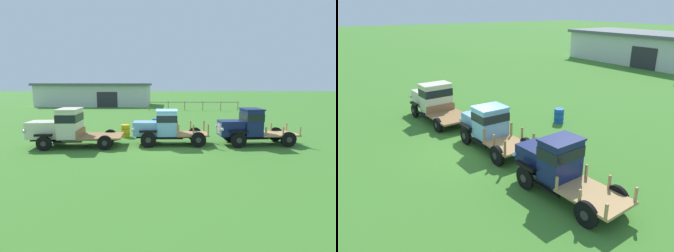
{
  "view_description": "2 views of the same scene",
  "coord_description": "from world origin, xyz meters",
  "views": [
    {
      "loc": [
        0.23,
        -14.85,
        3.65
      ],
      "look_at": [
        0.29,
        1.59,
        1.0
      ],
      "focal_mm": 28.0,
      "sensor_mm": 36.0,
      "label": 1
    },
    {
      "loc": [
        13.16,
        -6.86,
        6.62
      ],
      "look_at": [
        0.29,
        1.59,
        1.0
      ],
      "focal_mm": 35.0,
      "sensor_mm": 36.0,
      "label": 2
    }
  ],
  "objects": [
    {
      "name": "vintage_truck_foreground_near",
      "position": [
        -5.75,
        0.22,
        1.15
      ],
      "size": [
        5.5,
        2.4,
        2.25
      ],
      "color": "black",
      "rests_on": "ground"
    },
    {
      "name": "vintage_truck_second_in_line",
      "position": [
        -0.02,
        0.77,
        1.12
      ],
      "size": [
        4.59,
        1.96,
        2.12
      ],
      "color": "black",
      "rests_on": "ground"
    },
    {
      "name": "oil_drum_near_fence",
      "position": [
        -0.77,
        6.11,
        0.44
      ],
      "size": [
        0.61,
        0.61,
        0.87
      ],
      "color": "#1951B2",
      "rests_on": "ground"
    },
    {
      "name": "ground_plane",
      "position": [
        0.0,
        0.0,
        0.0
      ],
      "size": [
        240.0,
        240.0,
        0.0
      ],
      "primitive_type": "plane",
      "color": "#3D7528"
    },
    {
      "name": "farm_shed",
      "position": [
        -12.0,
        30.12,
        1.89
      ],
      "size": [
        18.5,
        8.39,
        3.73
      ],
      "color": "silver",
      "rests_on": "ground"
    },
    {
      "name": "vintage_truck_midrow_center",
      "position": [
        5.08,
        0.71,
        1.14
      ],
      "size": [
        4.86,
        2.07,
        2.2
      ],
      "color": "black",
      "rests_on": "ground"
    },
    {
      "name": "oil_drum_beside_row",
      "position": [
        -2.72,
        2.99,
        0.43
      ],
      "size": [
        0.63,
        0.63,
        0.86
      ],
      "color": "gold",
      "rests_on": "ground"
    }
  ]
}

